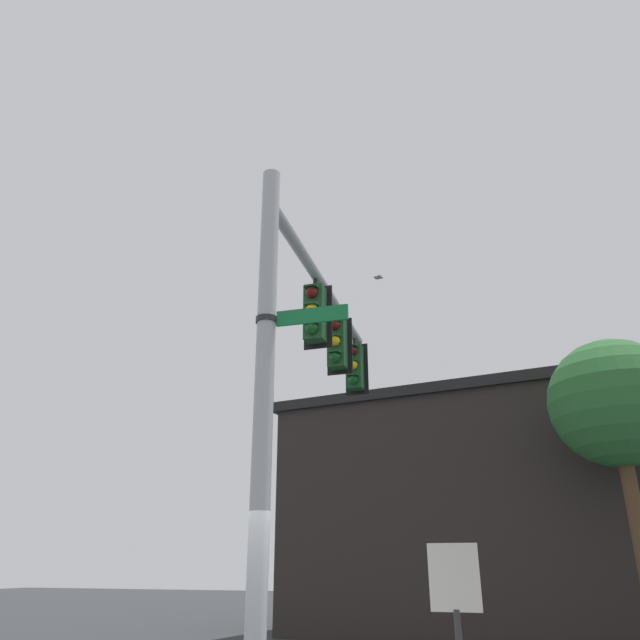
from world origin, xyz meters
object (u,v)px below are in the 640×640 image
(traffic_light_nearest_pole, at_px, (315,313))
(traffic_light_mid_inner, at_px, (337,343))
(bird_flying, at_px, (378,277))
(historical_marker, at_px, (457,609))
(traffic_light_mid_outer, at_px, (355,367))
(street_name_sign, at_px, (289,318))

(traffic_light_nearest_pole, bearing_deg, traffic_light_mid_inner, -86.91)
(traffic_light_nearest_pole, bearing_deg, bird_flying, -96.25)
(traffic_light_nearest_pole, bearing_deg, historical_marker, 144.86)
(traffic_light_mid_outer, bearing_deg, bird_flying, -153.53)
(street_name_sign, bearing_deg, traffic_light_mid_outer, -83.69)
(traffic_light_nearest_pole, distance_m, historical_marker, 5.52)
(traffic_light_mid_inner, height_order, street_name_sign, traffic_light_mid_inner)
(bird_flying, distance_m, historical_marker, 9.02)
(traffic_light_nearest_pole, relative_size, traffic_light_mid_outer, 1.00)
(traffic_light_nearest_pole, relative_size, street_name_sign, 1.00)
(bird_flying, height_order, historical_marker, bird_flying)
(traffic_light_mid_inner, bearing_deg, street_name_sign, 97.61)
(bird_flying, bearing_deg, street_name_sign, 90.55)
(traffic_light_mid_outer, bearing_deg, traffic_light_mid_inner, 93.09)
(traffic_light_mid_inner, bearing_deg, historical_marker, 126.29)
(street_name_sign, relative_size, historical_marker, 0.62)
(traffic_light_nearest_pole, bearing_deg, traffic_light_mid_outer, -86.91)
(traffic_light_mid_outer, height_order, bird_flying, bird_flying)
(street_name_sign, distance_m, bird_flying, 6.93)
(street_name_sign, xyz_separation_m, bird_flying, (0.06, -6.03, 3.42))
(traffic_light_mid_inner, distance_m, historical_marker, 6.26)
(bird_flying, bearing_deg, traffic_light_mid_inner, 76.02)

